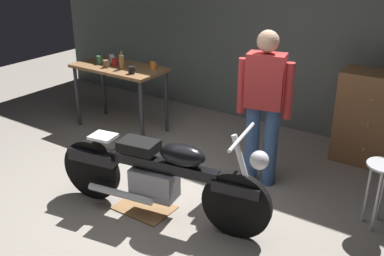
{
  "coord_description": "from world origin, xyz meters",
  "views": [
    {
      "loc": [
        2.43,
        -2.82,
        2.46
      ],
      "look_at": [
        0.04,
        0.7,
        0.65
      ],
      "focal_mm": 41.34,
      "sensor_mm": 36.0,
      "label": 1
    }
  ],
  "objects_px": {
    "shop_stool": "(383,178)",
    "mug_black_matte": "(132,70)",
    "mug_green_speckled": "(100,60)",
    "wooden_dresser": "(373,119)",
    "mug_orange_travel": "(153,65)",
    "mug_white_ceramic": "(112,58)",
    "mug_red_diner": "(115,62)",
    "mug_brown_stoneware": "(106,64)",
    "motorcycle": "(160,174)",
    "person_standing": "(264,103)",
    "bottle": "(122,62)"
  },
  "relations": [
    {
      "from": "mug_red_diner",
      "to": "mug_brown_stoneware",
      "type": "bearing_deg",
      "value": -102.16
    },
    {
      "from": "person_standing",
      "to": "shop_stool",
      "type": "bearing_deg",
      "value": 161.6
    },
    {
      "from": "mug_white_ceramic",
      "to": "mug_brown_stoneware",
      "type": "relative_size",
      "value": 1.02
    },
    {
      "from": "mug_black_matte",
      "to": "mug_orange_travel",
      "type": "bearing_deg",
      "value": 77.12
    },
    {
      "from": "wooden_dresser",
      "to": "mug_green_speckled",
      "type": "xyz_separation_m",
      "value": [
        -3.44,
        -0.93,
        0.41
      ]
    },
    {
      "from": "shop_stool",
      "to": "mug_red_diner",
      "type": "relative_size",
      "value": 6.04
    },
    {
      "from": "motorcycle",
      "to": "mug_green_speckled",
      "type": "bearing_deg",
      "value": 137.49
    },
    {
      "from": "mug_orange_travel",
      "to": "mug_brown_stoneware",
      "type": "bearing_deg",
      "value": -152.37
    },
    {
      "from": "mug_green_speckled",
      "to": "mug_orange_travel",
      "type": "distance_m",
      "value": 0.79
    },
    {
      "from": "shop_stool",
      "to": "bottle",
      "type": "xyz_separation_m",
      "value": [
        -3.42,
        0.34,
        0.5
      ]
    },
    {
      "from": "mug_brown_stoneware",
      "to": "mug_orange_travel",
      "type": "xyz_separation_m",
      "value": [
        0.56,
        0.3,
        -0.0
      ]
    },
    {
      "from": "wooden_dresser",
      "to": "mug_black_matte",
      "type": "xyz_separation_m",
      "value": [
        -2.76,
        -1.05,
        0.4
      ]
    },
    {
      "from": "mug_green_speckled",
      "to": "mug_orange_travel",
      "type": "bearing_deg",
      "value": 15.71
    },
    {
      "from": "shop_stool",
      "to": "mug_black_matte",
      "type": "relative_size",
      "value": 5.71
    },
    {
      "from": "wooden_dresser",
      "to": "mug_orange_travel",
      "type": "bearing_deg",
      "value": -165.06
    },
    {
      "from": "shop_stool",
      "to": "mug_green_speckled",
      "type": "bearing_deg",
      "value": 174.51
    },
    {
      "from": "shop_stool",
      "to": "mug_orange_travel",
      "type": "xyz_separation_m",
      "value": [
        -3.09,
        0.58,
        0.45
      ]
    },
    {
      "from": "shop_stool",
      "to": "wooden_dresser",
      "type": "distance_m",
      "value": 1.36
    },
    {
      "from": "mug_black_matte",
      "to": "mug_white_ceramic",
      "type": "relative_size",
      "value": 1.0
    },
    {
      "from": "mug_brown_stoneware",
      "to": "mug_green_speckled",
      "type": "height_order",
      "value": "mug_green_speckled"
    },
    {
      "from": "wooden_dresser",
      "to": "mug_white_ceramic",
      "type": "height_order",
      "value": "wooden_dresser"
    },
    {
      "from": "shop_stool",
      "to": "mug_green_speckled",
      "type": "xyz_separation_m",
      "value": [
        -3.85,
        0.37,
        0.46
      ]
    },
    {
      "from": "mug_black_matte",
      "to": "mug_red_diner",
      "type": "bearing_deg",
      "value": 158.99
    },
    {
      "from": "shop_stool",
      "to": "mug_orange_travel",
      "type": "bearing_deg",
      "value": 169.3
    },
    {
      "from": "person_standing",
      "to": "mug_brown_stoneware",
      "type": "height_order",
      "value": "person_standing"
    },
    {
      "from": "wooden_dresser",
      "to": "mug_green_speckled",
      "type": "relative_size",
      "value": 9.78
    },
    {
      "from": "mug_black_matte",
      "to": "mug_green_speckled",
      "type": "relative_size",
      "value": 1.0
    },
    {
      "from": "motorcycle",
      "to": "mug_white_ceramic",
      "type": "relative_size",
      "value": 19.44
    },
    {
      "from": "motorcycle",
      "to": "mug_orange_travel",
      "type": "distance_m",
      "value": 2.12
    },
    {
      "from": "mug_orange_travel",
      "to": "mug_green_speckled",
      "type": "bearing_deg",
      "value": -164.29
    },
    {
      "from": "mug_green_speckled",
      "to": "mug_black_matte",
      "type": "bearing_deg",
      "value": -10.1
    },
    {
      "from": "mug_black_matte",
      "to": "bottle",
      "type": "xyz_separation_m",
      "value": [
        -0.25,
        0.09,
        0.05
      ]
    },
    {
      "from": "mug_red_diner",
      "to": "mug_brown_stoneware",
      "type": "height_order",
      "value": "mug_brown_stoneware"
    },
    {
      "from": "mug_brown_stoneware",
      "to": "bottle",
      "type": "bearing_deg",
      "value": 12.68
    },
    {
      "from": "motorcycle",
      "to": "shop_stool",
      "type": "distance_m",
      "value": 2.02
    },
    {
      "from": "mug_brown_stoneware",
      "to": "bottle",
      "type": "xyz_separation_m",
      "value": [
        0.24,
        0.05,
        0.05
      ]
    },
    {
      "from": "motorcycle",
      "to": "mug_black_matte",
      "type": "height_order",
      "value": "motorcycle"
    },
    {
      "from": "mug_red_diner",
      "to": "mug_white_ceramic",
      "type": "xyz_separation_m",
      "value": [
        -0.14,
        0.09,
        0.01
      ]
    },
    {
      "from": "mug_green_speckled",
      "to": "mug_white_ceramic",
      "type": "bearing_deg",
      "value": 59.27
    },
    {
      "from": "person_standing",
      "to": "shop_stool",
      "type": "height_order",
      "value": "person_standing"
    },
    {
      "from": "mug_black_matte",
      "to": "mug_white_ceramic",
      "type": "distance_m",
      "value": 0.65
    },
    {
      "from": "wooden_dresser",
      "to": "mug_white_ceramic",
      "type": "xyz_separation_m",
      "value": [
        -3.36,
        -0.78,
        0.41
      ]
    },
    {
      "from": "bottle",
      "to": "motorcycle",
      "type": "bearing_deg",
      "value": -38.81
    },
    {
      "from": "wooden_dresser",
      "to": "bottle",
      "type": "height_order",
      "value": "bottle"
    },
    {
      "from": "motorcycle",
      "to": "wooden_dresser",
      "type": "distance_m",
      "value": 2.66
    },
    {
      "from": "motorcycle",
      "to": "mug_red_diner",
      "type": "distance_m",
      "value": 2.4
    },
    {
      "from": "shop_stool",
      "to": "mug_white_ceramic",
      "type": "xyz_separation_m",
      "value": [
        -3.76,
        0.52,
        0.46
      ]
    },
    {
      "from": "person_standing",
      "to": "mug_green_speckled",
      "type": "height_order",
      "value": "person_standing"
    },
    {
      "from": "shop_stool",
      "to": "mug_white_ceramic",
      "type": "relative_size",
      "value": 5.73
    },
    {
      "from": "person_standing",
      "to": "mug_green_speckled",
      "type": "distance_m",
      "value": 2.6
    }
  ]
}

